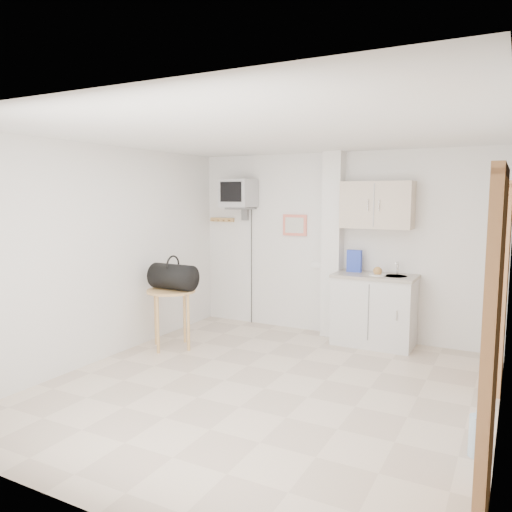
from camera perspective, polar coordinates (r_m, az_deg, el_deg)
The scene contains 7 objects.
ground at distance 5.17m, azimuth 0.97°, elevation -14.89°, with size 4.50×4.50×0.00m, color beige.
room_envelope at distance 4.79m, azimuth 4.05°, elevation 2.31°, with size 4.24×4.54×2.55m.
kitchenette at distance 6.58m, azimuth 13.43°, elevation -3.02°, with size 1.03×0.58×2.10m.
crt_television at distance 7.27m, azimuth -2.01°, elevation 7.06°, with size 0.44×0.45×2.15m.
round_table at distance 6.38m, azimuth -9.67°, elevation -4.77°, with size 0.61×0.61×0.75m.
duffel_bag at distance 6.34m, azimuth -9.44°, elevation -2.33°, with size 0.59×0.34×0.43m.
water_bottle at distance 4.24m, azimuth 23.93°, elevation -18.28°, with size 0.12×0.12×0.35m.
Camera 1 is at (2.16, -4.28, 1.93)m, focal length 35.00 mm.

